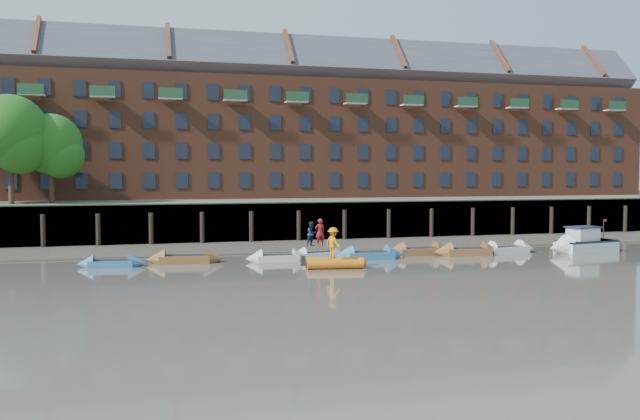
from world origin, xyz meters
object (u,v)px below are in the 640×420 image
object	(u,v)px
rowboat_7	(506,250)
motor_launch	(577,244)
rowboat_5	(419,251)
rib_tender	(337,263)
rowboat_3	(318,255)
rowboat_6	(467,252)
rowboat_0	(111,263)
rowboat_4	(369,255)
person_rib_crew	(333,243)
person_rower_b	(312,234)
person_rower_a	(320,232)
rowboat_1	(185,259)
rowboat_2	(278,258)

from	to	relation	value
rowboat_7	motor_launch	size ratio (longest dim) A/B	0.83
rowboat_5	rib_tender	size ratio (longest dim) A/B	1.30
rowboat_3	rowboat_6	xyz separation A→B (m)	(10.51, -1.15, 0.04)
rowboat_6	rowboat_5	bearing A→B (deg)	166.13
rowboat_0	motor_launch	distance (m)	32.35
rowboat_4	rib_tender	distance (m)	4.61
motor_launch	person_rib_crew	distance (m)	19.41
rowboat_7	rowboat_6	bearing A→B (deg)	178.18
rowboat_0	rib_tender	bearing A→B (deg)	-10.24
rowboat_7	motor_launch	distance (m)	5.26
motor_launch	person_rower_b	xyz separation A→B (m)	(-19.34, 1.83, 1.03)
rowboat_3	person_rib_crew	xyz separation A→B (m)	(-0.23, -4.60, 1.32)
rowboat_0	rowboat_4	size ratio (longest dim) A/B	0.84
person_rower_a	rowboat_7	bearing A→B (deg)	169.25
rowboat_1	rowboat_2	world-z (taller)	rowboat_1
rowboat_3	motor_launch	bearing A→B (deg)	-15.06
rowboat_0	rib_tender	distance (m)	13.88
rowboat_5	person_rower_b	distance (m)	7.87
motor_launch	rib_tender	bearing A→B (deg)	-1.95
person_rib_crew	person_rower_b	bearing A→B (deg)	-22.29
rowboat_6	person_rower_a	size ratio (longest dim) A/B	2.69
rowboat_1	rowboat_3	distance (m)	8.90
motor_launch	rowboat_0	bearing A→B (deg)	-12.21
rowboat_1	rowboat_5	size ratio (longest dim) A/B	1.02
rowboat_7	rowboat_2	bearing A→B (deg)	171.74
rowboat_2	rowboat_7	world-z (taller)	rowboat_7
person_rower_a	person_rib_crew	world-z (taller)	person_rower_a
rowboat_4	person_rib_crew	bearing A→B (deg)	-136.87
rowboat_6	rowboat_7	xyz separation A→B (m)	(3.26, 0.40, -0.00)
motor_launch	rowboat_3	bearing A→B (deg)	-15.91
rowboat_3	person_rower_b	distance (m)	1.49
rowboat_4	person_rib_crew	size ratio (longest dim) A/B	2.67
rowboat_2	rowboat_5	bearing A→B (deg)	5.85
rowboat_3	person_rower_a	bearing A→B (deg)	5.41
rowboat_2	person_rower_b	distance (m)	3.13
rowboat_6	rowboat_7	bearing A→B (deg)	11.92
rowboat_1	person_rib_crew	size ratio (longest dim) A/B	2.72
person_rower_a	rowboat_2	bearing A→B (deg)	9.45
rowboat_4	rowboat_5	distance (m)	4.34
rowboat_5	person_rower_a	bearing A→B (deg)	178.31
rowboat_7	rowboat_1	bearing A→B (deg)	169.74
rowboat_2	rowboat_4	bearing A→B (deg)	-2.95
rowboat_2	motor_launch	xyz separation A→B (m)	(21.92, -0.77, 0.39)
rowboat_6	rowboat_0	bearing A→B (deg)	-175.63
rowboat_2	motor_launch	size ratio (longest dim) A/B	0.70
rowboat_3	rowboat_7	size ratio (longest dim) A/B	0.84
rowboat_4	person_rower_a	xyz separation A→B (m)	(-3.07, 1.39, 1.49)
rib_tender	person_rib_crew	xyz separation A→B (m)	(-0.20, 0.05, 1.25)
rowboat_3	rowboat_1	bearing A→B (deg)	171.10
person_rower_b	rowboat_1	bearing A→B (deg)	156.39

